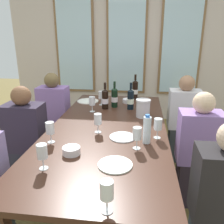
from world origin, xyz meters
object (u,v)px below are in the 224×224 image
object	(u,v)px
wine_glass_6	(98,120)
seated_person_5	(221,207)
wine_bottle_1	(114,97)
water_bottle	(147,130)
dining_table	(108,133)
wine_glass_7	(158,125)
white_plate_1	(115,165)
tasting_bowl_1	(71,151)
seated_person_3	(183,122)
wine_glass_4	(50,129)
wine_glass_5	(101,96)
seated_person_0	(27,142)
wine_bottle_2	(131,99)
wine_glass_0	(92,102)
seated_person_1	(197,154)
wine_bottle_3	(105,99)
tasting_bowl_0	(128,101)
metal_pitcher	(143,108)
wine_glass_3	(137,135)
seated_person_2	(55,117)
white_plate_2	(88,101)
wine_glass_2	(107,192)
wine_bottle_0	(135,90)
white_plate_0	(123,137)
wine_glass_1	(42,153)

from	to	relation	value
wine_glass_6	seated_person_5	size ratio (longest dim) A/B	0.16
wine_bottle_1	water_bottle	bearing A→B (deg)	-68.41
dining_table	wine_glass_7	size ratio (longest dim) A/B	13.45
white_plate_1	wine_bottle_1	bearing A→B (deg)	96.95
tasting_bowl_1	seated_person_3	xyz separation A→B (m)	(1.03, 1.37, -0.24)
wine_glass_4	wine_glass_7	distance (m)	0.88
wine_glass_5	seated_person_5	bearing A→B (deg)	-54.62
seated_person_0	seated_person_5	bearing A→B (deg)	-23.80
wine_bottle_2	wine_glass_4	size ratio (longest dim) A/B	1.80
dining_table	wine_glass_0	size ratio (longest dim) A/B	13.45
water_bottle	seated_person_3	bearing A→B (deg)	66.57
wine_bottle_2	seated_person_1	distance (m)	0.95
white_plate_1	seated_person_0	world-z (taller)	seated_person_0
wine_bottle_3	seated_person_0	size ratio (longest dim) A/B	0.28
tasting_bowl_0	wine_glass_7	bearing A→B (deg)	-73.51
wine_bottle_1	wine_glass_7	xyz separation A→B (m)	(0.46, -0.83, 0.00)
wine_glass_0	wine_glass_5	distance (m)	0.28
metal_pitcher	tasting_bowl_1	distance (m)	1.02
wine_glass_4	wine_glass_0	bearing A→B (deg)	78.26
wine_glass_3	seated_person_0	size ratio (longest dim) A/B	0.16
tasting_bowl_1	seated_person_2	size ratio (longest dim) A/B	0.12
white_plate_2	wine_glass_0	xyz separation A→B (m)	(0.14, -0.40, 0.11)
dining_table	wine_glass_4	distance (m)	0.59
white_plate_2	metal_pitcher	world-z (taller)	metal_pitcher
white_plate_2	wine_glass_2	world-z (taller)	wine_glass_2
wine_bottle_3	wine_glass_2	world-z (taller)	wine_bottle_3
seated_person_1	wine_glass_3	bearing A→B (deg)	-145.38
wine_bottle_0	seated_person_2	bearing A→B (deg)	-167.54
white_plate_0	seated_person_0	world-z (taller)	seated_person_0
wine_glass_5	metal_pitcher	bearing A→B (deg)	-36.36
wine_bottle_2	wine_glass_6	distance (m)	0.76
white_plate_2	wine_glass_4	world-z (taller)	wine_glass_4
tasting_bowl_1	wine_glass_1	size ratio (longest dim) A/B	0.75
wine_glass_6	wine_bottle_2	bearing A→B (deg)	70.70
wine_bottle_3	wine_glass_6	world-z (taller)	wine_bottle_3
white_plate_2	wine_glass_3	world-z (taller)	wine_glass_3
wine_glass_3	wine_glass_6	xyz separation A→B (m)	(-0.35, 0.27, 0.00)
white_plate_1	wine_glass_5	size ratio (longest dim) A/B	1.35
wine_bottle_3	seated_person_2	bearing A→B (deg)	162.48
wine_glass_4	metal_pitcher	bearing A→B (deg)	44.26
white_plate_0	water_bottle	size ratio (longest dim) A/B	0.93
white_plate_2	seated_person_5	size ratio (longest dim) A/B	0.25
wine_bottle_3	tasting_bowl_1	bearing A→B (deg)	-93.89
wine_glass_2	seated_person_0	bearing A→B (deg)	131.94
wine_bottle_2	wine_glass_1	world-z (taller)	wine_bottle_2
wine_bottle_0	seated_person_3	size ratio (longest dim) A/B	0.30
tasting_bowl_1	wine_glass_3	distance (m)	0.50
metal_pitcher	tasting_bowl_1	size ratio (longest dim) A/B	1.45
wine_glass_6	seated_person_3	bearing A→B (deg)	46.38
wine_glass_5	wine_glass_0	bearing A→B (deg)	-101.25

